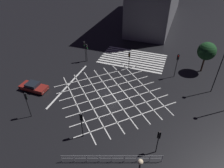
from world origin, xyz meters
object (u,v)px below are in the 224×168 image
Objects in this scene: traffic_light_sw_cross at (177,61)px; street_tree_near at (207,51)px; traffic_light_median_north at (82,121)px; waiting_car at (34,87)px; traffic_light_nw_cross at (159,138)px; street_lamp_west at (222,61)px; traffic_light_se_main at (87,49)px; traffic_light_ne_cross at (27,100)px; traffic_light_se_cross at (85,47)px; traffic_light_median_south at (129,57)px.

traffic_light_sw_cross is 5.84m from street_tree_near.
waiting_car is at bearing 64.12° from traffic_light_median_north.
traffic_light_sw_cross is 19.32m from traffic_light_median_north.
traffic_light_nw_cross is 0.74× the size of waiting_car.
traffic_light_median_north is at bearing 95.36° from traffic_light_nw_cross.
traffic_light_nw_cross is at bearing 65.91° from street_lamp_west.
traffic_light_median_north is 1.13× the size of traffic_light_nw_cross.
street_tree_near reaches higher than traffic_light_median_north.
traffic_light_se_main is 0.47× the size of street_lamp_west.
waiting_car is at bearing -109.37° from traffic_light_se_main.
street_tree_near is at bearing 31.20° from waiting_car.
traffic_light_nw_cross is at bearing -13.31° from waiting_car.
street_tree_near is 29.47m from waiting_car.
traffic_light_nw_cross is at bearing -84.64° from traffic_light_median_north.
street_tree_near reaches higher than traffic_light_nw_cross.
waiting_car is at bearing 34.66° from traffic_light_ne_cross.
traffic_light_se_cross is (7.95, -16.87, 0.36)m from traffic_light_median_north.
waiting_car is (3.44, -4.98, -2.23)m from traffic_light_ne_cross.
traffic_light_median_south reaches higher than traffic_light_nw_cross.
street_tree_near reaches higher than traffic_light_median_south.
traffic_light_sw_cross is at bearing -27.87° from traffic_light_median_north.
waiting_car is at bearing 19.13° from street_lamp_west.
traffic_light_median_south is (-8.39, -0.09, -0.16)m from traffic_light_se_main.
traffic_light_se_cross reaches higher than traffic_light_median_north.
street_lamp_west is at bearing 81.14° from traffic_light_median_south.
traffic_light_sw_cross is at bearing 39.97° from street_tree_near.
traffic_light_ne_cross is at bearing -0.67° from traffic_light_se_cross.
traffic_light_median_south is at bearing 91.12° from traffic_light_se_cross.
traffic_light_ne_cross is 0.71× the size of street_tree_near.
traffic_light_ne_cross is 8.17m from traffic_light_median_north.
traffic_light_sw_cross reaches higher than traffic_light_se_cross.
traffic_light_se_main is 0.65× the size of street_tree_near.
traffic_light_se_main reaches higher than traffic_light_median_south.
street_lamp_west is at bearing 19.13° from waiting_car.
traffic_light_se_main is 22.86m from street_lamp_west.
traffic_light_median_north is 18.65m from traffic_light_se_cross.
traffic_light_median_north is at bearing 57.08° from street_tree_near.
street_lamp_west reaches higher than traffic_light_se_main.
traffic_light_median_south is 0.77× the size of waiting_car.
traffic_light_se_main is 0.86× the size of traffic_light_se_cross.
waiting_car is at bearing -47.28° from traffic_light_median_south.
street_lamp_west reaches higher than traffic_light_median_south.
traffic_light_median_north is 24.80m from street_tree_near.
traffic_light_se_cross is 0.75× the size of street_tree_near.
traffic_light_se_cross reaches higher than traffic_light_ne_cross.
waiting_car is (26.56, 9.21, -4.90)m from street_lamp_west.
traffic_light_se_main is 0.92× the size of traffic_light_ne_cross.
street_lamp_west reaches higher than traffic_light_se_cross.
traffic_light_se_main is 0.82× the size of waiting_car.
traffic_light_median_north is (9.03, 17.07, -0.49)m from traffic_light_sw_cross.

